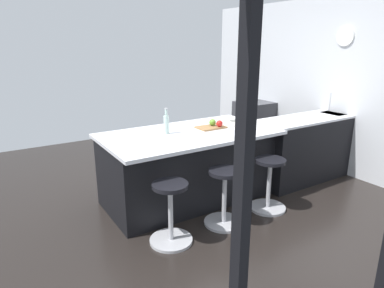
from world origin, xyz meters
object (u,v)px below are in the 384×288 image
stool_by_window (269,186)px  fruit_bowl (236,123)px  stool_middle (224,199)px  apple_red (219,124)px  cutting_board (211,127)px  stool_near_camera (171,215)px  apple_green (213,122)px  water_bottle (166,124)px  kitchen_island (188,166)px  oven_range (254,125)px

stool_by_window → fruit_bowl: (-0.01, -0.67, 0.64)m
stool_middle → stool_by_window: bearing=180.0°
apple_red → cutting_board: bearing=-40.5°
stool_near_camera → fruit_bowl: fruit_bowl is taller
apple_green → water_bottle: 0.66m
apple_red → fruit_bowl: apple_red is taller
stool_by_window → cutting_board: (0.32, -0.76, 0.61)m
apple_red → fruit_bowl: size_ratio=0.43×
stool_by_window → apple_red: size_ratio=7.68×
fruit_bowl → kitchen_island: bearing=-7.7°
cutting_board → apple_green: size_ratio=4.12×
stool_by_window → apple_green: 1.07m
kitchen_island → stool_near_camera: (0.67, 0.76, -0.15)m
kitchen_island → apple_green: (-0.39, -0.03, 0.51)m
stool_by_window → stool_near_camera: bearing=0.0°
oven_range → stool_middle: 2.97m
oven_range → apple_red: (1.78, 1.29, 0.52)m
stool_middle → cutting_board: size_ratio=1.79×
oven_range → stool_by_window: 2.51m
stool_near_camera → stool_middle: bearing=180.0°
stool_by_window → fruit_bowl: fruit_bowl is taller
water_bottle → stool_by_window: bearing=138.9°
fruit_bowl → water_bottle: bearing=-8.8°
water_bottle → cutting_board: bearing=174.6°
cutting_board → stool_middle: bearing=65.4°
stool_near_camera → apple_red: bearing=-147.9°
oven_range → stool_near_camera: 3.50m
stool_near_camera → apple_red: size_ratio=7.68×
kitchen_island → water_bottle: size_ratio=6.82×
oven_range → stool_near_camera: oven_range is taller
kitchen_island → apple_green: 0.65m
stool_by_window → kitchen_island: bearing=-48.6°
cutting_board → apple_red: apple_red is taller
oven_range → water_bottle: 2.79m
kitchen_island → apple_green: apple_green is taller
stool_near_camera → apple_red: 1.46m
stool_middle → apple_red: bearing=-121.8°
apple_red → stool_by_window: bearing=109.4°
apple_green → water_bottle: size_ratio=0.28×
stool_middle → stool_near_camera: (0.67, 0.00, 0.00)m
oven_range → cutting_board: bearing=33.2°
apple_red → stool_near_camera: bearing=32.1°
stool_middle → apple_red: size_ratio=7.68×
stool_near_camera → fruit_bowl: size_ratio=3.30×
cutting_board → water_bottle: bearing=-5.4°
stool_middle → kitchen_island: bearing=-90.0°
water_bottle → oven_range: bearing=-154.9°
oven_range → fruit_bowl: 2.07m
stool_by_window → apple_green: (0.28, -0.79, 0.66)m
water_bottle → fruit_bowl: (-0.95, 0.15, -0.08)m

